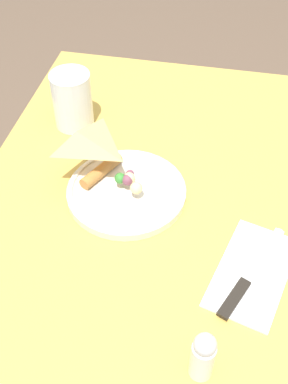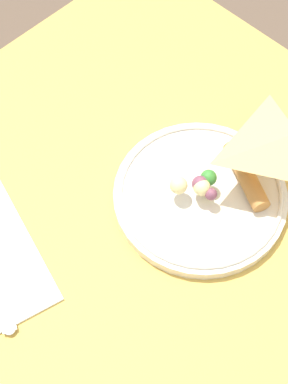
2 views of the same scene
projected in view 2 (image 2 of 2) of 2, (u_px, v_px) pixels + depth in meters
ground_plane at (168, 384)px, 1.41m from camera, size 6.00×6.00×0.00m
dining_table at (183, 293)px, 0.87m from camera, size 0.91×0.75×0.76m
plate_pizza at (203, 193)px, 0.78m from camera, size 0.23×0.23×0.06m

